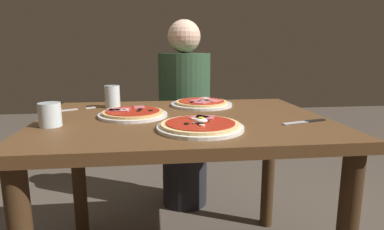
{
  "coord_description": "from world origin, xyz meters",
  "views": [
    {
      "loc": [
        -0.12,
        -1.3,
        1.01
      ],
      "look_at": [
        0.02,
        -0.11,
        0.76
      ],
      "focal_mm": 30.56,
      "sensor_mm": 36.0,
      "label": 1
    }
  ],
  "objects_px": {
    "knife": "(307,121)",
    "water_glass_near": "(112,98)",
    "fork": "(75,109)",
    "pizza_across_left": "(133,114)",
    "diner_person": "(184,120)",
    "pizza_foreground": "(200,126)",
    "water_glass_far": "(50,116)",
    "dining_table": "(183,144)",
    "pizza_across_right": "(202,103)"
  },
  "relations": [
    {
      "from": "pizza_foreground",
      "to": "water_glass_near",
      "type": "height_order",
      "value": "water_glass_near"
    },
    {
      "from": "fork",
      "to": "water_glass_near",
      "type": "bearing_deg",
      "value": 14.05
    },
    {
      "from": "water_glass_far",
      "to": "knife",
      "type": "bearing_deg",
      "value": -3.02
    },
    {
      "from": "pizza_across_right",
      "to": "water_glass_far",
      "type": "distance_m",
      "value": 0.71
    },
    {
      "from": "dining_table",
      "to": "diner_person",
      "type": "height_order",
      "value": "diner_person"
    },
    {
      "from": "dining_table",
      "to": "water_glass_far",
      "type": "distance_m",
      "value": 0.52
    },
    {
      "from": "knife",
      "to": "diner_person",
      "type": "distance_m",
      "value": 0.96
    },
    {
      "from": "water_glass_far",
      "to": "diner_person",
      "type": "height_order",
      "value": "diner_person"
    },
    {
      "from": "water_glass_near",
      "to": "diner_person",
      "type": "bearing_deg",
      "value": 49.2
    },
    {
      "from": "pizza_across_left",
      "to": "water_glass_near",
      "type": "xyz_separation_m",
      "value": [
        -0.11,
        0.22,
        0.03
      ]
    },
    {
      "from": "dining_table",
      "to": "pizza_across_left",
      "type": "height_order",
      "value": "pizza_across_left"
    },
    {
      "from": "fork",
      "to": "diner_person",
      "type": "distance_m",
      "value": 0.76
    },
    {
      "from": "pizza_across_left",
      "to": "knife",
      "type": "relative_size",
      "value": 1.47
    },
    {
      "from": "knife",
      "to": "water_glass_near",
      "type": "bearing_deg",
      "value": 151.78
    },
    {
      "from": "knife",
      "to": "fork",
      "type": "bearing_deg",
      "value": 158.24
    },
    {
      "from": "pizza_across_right",
      "to": "pizza_across_left",
      "type": "bearing_deg",
      "value": -145.63
    },
    {
      "from": "pizza_foreground",
      "to": "knife",
      "type": "xyz_separation_m",
      "value": [
        0.42,
        0.06,
        -0.01
      ]
    },
    {
      "from": "pizza_foreground",
      "to": "fork",
      "type": "distance_m",
      "value": 0.67
    },
    {
      "from": "pizza_foreground",
      "to": "fork",
      "type": "height_order",
      "value": "pizza_foreground"
    },
    {
      "from": "dining_table",
      "to": "diner_person",
      "type": "bearing_deg",
      "value": 83.88
    },
    {
      "from": "pizza_across_left",
      "to": "water_glass_far",
      "type": "xyz_separation_m",
      "value": [
        -0.29,
        -0.14,
        0.03
      ]
    },
    {
      "from": "dining_table",
      "to": "water_glass_far",
      "type": "relative_size",
      "value": 13.48
    },
    {
      "from": "pizza_across_left",
      "to": "fork",
      "type": "xyz_separation_m",
      "value": [
        -0.27,
        0.18,
        -0.01
      ]
    },
    {
      "from": "diner_person",
      "to": "pizza_across_left",
      "type": "bearing_deg",
      "value": 67.31
    },
    {
      "from": "fork",
      "to": "knife",
      "type": "height_order",
      "value": "knife"
    },
    {
      "from": "pizza_foreground",
      "to": "water_glass_near",
      "type": "xyz_separation_m",
      "value": [
        -0.35,
        0.48,
        0.03
      ]
    },
    {
      "from": "pizza_foreground",
      "to": "water_glass_near",
      "type": "relative_size",
      "value": 2.91
    },
    {
      "from": "water_glass_far",
      "to": "knife",
      "type": "distance_m",
      "value": 0.95
    },
    {
      "from": "water_glass_near",
      "to": "dining_table",
      "type": "bearing_deg",
      "value": -40.55
    },
    {
      "from": "pizza_foreground",
      "to": "fork",
      "type": "bearing_deg",
      "value": 139.89
    },
    {
      "from": "pizza_foreground",
      "to": "pizza_across_left",
      "type": "bearing_deg",
      "value": 134.19
    },
    {
      "from": "water_glass_near",
      "to": "knife",
      "type": "relative_size",
      "value": 0.54
    },
    {
      "from": "water_glass_far",
      "to": "water_glass_near",
      "type": "bearing_deg",
      "value": 63.85
    },
    {
      "from": "pizza_across_right",
      "to": "water_glass_far",
      "type": "height_order",
      "value": "water_glass_far"
    },
    {
      "from": "water_glass_near",
      "to": "diner_person",
      "type": "height_order",
      "value": "diner_person"
    },
    {
      "from": "dining_table",
      "to": "pizza_across_left",
      "type": "bearing_deg",
      "value": 168.15
    },
    {
      "from": "water_glass_far",
      "to": "knife",
      "type": "xyz_separation_m",
      "value": [
        0.95,
        -0.05,
        -0.03
      ]
    },
    {
      "from": "dining_table",
      "to": "pizza_foreground",
      "type": "relative_size",
      "value": 3.8
    },
    {
      "from": "pizza_across_right",
      "to": "diner_person",
      "type": "height_order",
      "value": "diner_person"
    },
    {
      "from": "dining_table",
      "to": "water_glass_far",
      "type": "height_order",
      "value": "water_glass_far"
    },
    {
      "from": "knife",
      "to": "diner_person",
      "type": "height_order",
      "value": "diner_person"
    },
    {
      "from": "pizza_across_left",
      "to": "fork",
      "type": "bearing_deg",
      "value": 146.04
    },
    {
      "from": "pizza_across_left",
      "to": "diner_person",
      "type": "distance_m",
      "value": 0.75
    },
    {
      "from": "dining_table",
      "to": "fork",
      "type": "distance_m",
      "value": 0.54
    },
    {
      "from": "pizza_across_right",
      "to": "water_glass_near",
      "type": "xyz_separation_m",
      "value": [
        -0.43,
        0.0,
        0.03
      ]
    },
    {
      "from": "pizza_across_left",
      "to": "knife",
      "type": "distance_m",
      "value": 0.69
    },
    {
      "from": "pizza_across_left",
      "to": "fork",
      "type": "height_order",
      "value": "pizza_across_left"
    },
    {
      "from": "pizza_across_left",
      "to": "pizza_across_right",
      "type": "xyz_separation_m",
      "value": [
        0.32,
        0.22,
        -0.0
      ]
    },
    {
      "from": "water_glass_far",
      "to": "knife",
      "type": "height_order",
      "value": "water_glass_far"
    },
    {
      "from": "water_glass_near",
      "to": "water_glass_far",
      "type": "bearing_deg",
      "value": -116.15
    }
  ]
}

